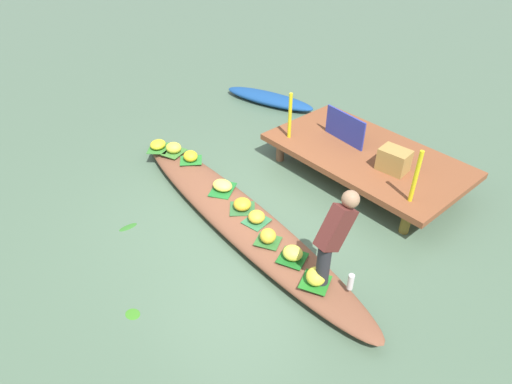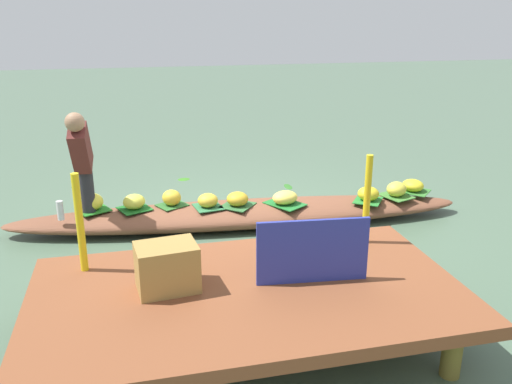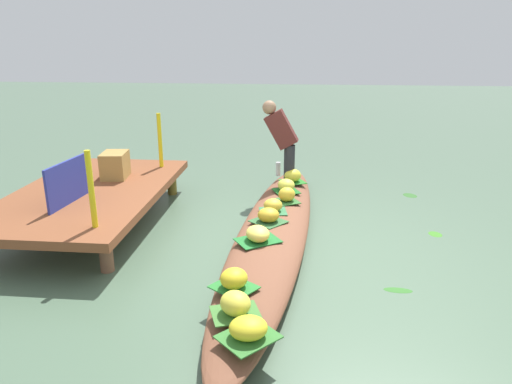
% 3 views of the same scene
% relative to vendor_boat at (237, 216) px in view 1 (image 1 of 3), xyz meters
% --- Properties ---
extents(canal_water, '(40.00, 40.00, 0.00)m').
position_rel_vendor_boat_xyz_m(canal_water, '(0.00, 0.00, -0.13)').
color(canal_water, '#4B654D').
rests_on(canal_water, ground).
extents(dock_platform, '(3.20, 1.80, 0.45)m').
position_rel_vendor_boat_xyz_m(dock_platform, '(0.44, 2.38, 0.27)').
color(dock_platform, brown).
rests_on(dock_platform, ground).
extents(vendor_boat, '(5.46, 1.19, 0.26)m').
position_rel_vendor_boat_xyz_m(vendor_boat, '(0.00, 0.00, 0.00)').
color(vendor_boat, brown).
rests_on(vendor_boat, ground).
extents(moored_boat, '(2.18, 1.13, 0.21)m').
position_rel_vendor_boat_xyz_m(moored_boat, '(-2.70, 3.10, -0.02)').
color(moored_boat, navy).
rests_on(moored_boat, ground).
extents(leaf_mat_0, '(0.44, 0.44, 0.01)m').
position_rel_vendor_boat_xyz_m(leaf_mat_0, '(1.69, -0.18, 0.13)').
color(leaf_mat_0, '#217221').
rests_on(leaf_mat_0, vendor_boat).
extents(banana_bunch_0, '(0.34, 0.34, 0.19)m').
position_rel_vendor_boat_xyz_m(banana_bunch_0, '(1.69, -0.18, 0.23)').
color(banana_bunch_0, yellow).
rests_on(banana_bunch_0, vendor_boat).
extents(leaf_mat_1, '(0.46, 0.47, 0.01)m').
position_rel_vendor_boat_xyz_m(leaf_mat_1, '(-1.51, 0.24, 0.13)').
color(leaf_mat_1, '#26782D').
rests_on(leaf_mat_1, vendor_boat).
extents(banana_bunch_1, '(0.31, 0.29, 0.17)m').
position_rel_vendor_boat_xyz_m(banana_bunch_1, '(-1.51, 0.24, 0.22)').
color(banana_bunch_1, yellow).
rests_on(banana_bunch_1, vendor_boat).
extents(leaf_mat_2, '(0.48, 0.48, 0.01)m').
position_rel_vendor_boat_xyz_m(leaf_mat_2, '(0.05, 0.06, 0.13)').
color(leaf_mat_2, '#2E6232').
rests_on(leaf_mat_2, vendor_boat).
extents(banana_bunch_2, '(0.36, 0.36, 0.16)m').
position_rel_vendor_boat_xyz_m(banana_bunch_2, '(0.05, 0.06, 0.21)').
color(banana_bunch_2, gold).
rests_on(banana_bunch_2, vendor_boat).
extents(leaf_mat_3, '(0.51, 0.51, 0.01)m').
position_rel_vendor_boat_xyz_m(leaf_mat_3, '(-2.21, 0.04, 0.13)').
color(leaf_mat_3, '#33752D').
rests_on(leaf_mat_3, vendor_boat).
extents(banana_bunch_3, '(0.31, 0.33, 0.15)m').
position_rel_vendor_boat_xyz_m(banana_bunch_3, '(-2.21, 0.04, 0.21)').
color(banana_bunch_3, yellow).
rests_on(banana_bunch_3, vendor_boat).
extents(leaf_mat_4, '(0.51, 0.54, 0.01)m').
position_rel_vendor_boat_xyz_m(leaf_mat_4, '(-0.51, 0.13, 0.13)').
color(leaf_mat_4, '#1E6D2A').
rests_on(leaf_mat_4, vendor_boat).
extents(banana_bunch_4, '(0.37, 0.33, 0.16)m').
position_rel_vendor_boat_xyz_m(banana_bunch_4, '(-0.51, 0.13, 0.21)').
color(banana_bunch_4, '#F9DD56').
rests_on(banana_bunch_4, vendor_boat).
extents(leaf_mat_5, '(0.43, 0.43, 0.01)m').
position_rel_vendor_boat_xyz_m(leaf_mat_5, '(1.23, -0.10, 0.13)').
color(leaf_mat_5, '#1A6220').
rests_on(leaf_mat_5, vendor_boat).
extents(banana_bunch_5, '(0.32, 0.31, 0.17)m').
position_rel_vendor_boat_xyz_m(banana_bunch_5, '(1.23, -0.10, 0.22)').
color(banana_bunch_5, '#E5DE48').
rests_on(banana_bunch_5, vendor_boat).
extents(leaf_mat_6, '(0.41, 0.45, 0.01)m').
position_rel_vendor_boat_xyz_m(leaf_mat_6, '(-1.92, 0.18, 0.13)').
color(leaf_mat_6, '#3D7730').
rests_on(leaf_mat_6, vendor_boat).
extents(banana_bunch_6, '(0.35, 0.34, 0.18)m').
position_rel_vendor_boat_xyz_m(banana_bunch_6, '(-1.92, 0.18, 0.22)').
color(banana_bunch_6, yellow).
rests_on(banana_bunch_6, vendor_boat).
extents(leaf_mat_7, '(0.41, 0.39, 0.01)m').
position_rel_vendor_boat_xyz_m(leaf_mat_7, '(0.80, -0.13, 0.13)').
color(leaf_mat_7, '#2E662B').
rests_on(leaf_mat_7, vendor_boat).
extents(banana_bunch_7, '(0.31, 0.31, 0.19)m').
position_rel_vendor_boat_xyz_m(banana_bunch_7, '(0.80, -0.13, 0.23)').
color(banana_bunch_7, yellow).
rests_on(banana_bunch_7, vendor_boat).
extents(leaf_mat_8, '(0.35, 0.37, 0.01)m').
position_rel_vendor_boat_xyz_m(leaf_mat_8, '(0.39, 0.03, 0.13)').
color(leaf_mat_8, '#2F7042').
rests_on(leaf_mat_8, vendor_boat).
extents(banana_bunch_8, '(0.24, 0.24, 0.16)m').
position_rel_vendor_boat_xyz_m(banana_bunch_8, '(0.39, 0.03, 0.21)').
color(banana_bunch_8, gold).
rests_on(banana_bunch_8, vendor_boat).
extents(vendor_person, '(0.22, 0.53, 1.19)m').
position_rel_vendor_boat_xyz_m(vendor_person, '(1.74, -0.01, 0.81)').
color(vendor_person, '#28282D').
rests_on(vendor_person, vendor_boat).
extents(water_bottle, '(0.07, 0.07, 0.21)m').
position_rel_vendor_boat_xyz_m(water_bottle, '(2.01, 0.05, 0.24)').
color(water_bottle, silver).
rests_on(water_bottle, vendor_boat).
extents(market_banner, '(0.85, 0.11, 0.50)m').
position_rel_vendor_boat_xyz_m(market_banner, '(-0.06, 2.38, 0.58)').
color(market_banner, '#2A3598').
rests_on(market_banner, dock_platform).
extents(railing_post_west, '(0.06, 0.06, 0.80)m').
position_rel_vendor_boat_xyz_m(railing_post_west, '(-0.76, 1.78, 0.73)').
color(railing_post_west, yellow).
rests_on(railing_post_west, dock_platform).
extents(railing_post_east, '(0.06, 0.06, 0.80)m').
position_rel_vendor_boat_xyz_m(railing_post_east, '(1.64, 1.78, 0.73)').
color(railing_post_east, yellow).
rests_on(railing_post_east, dock_platform).
extents(produce_crate, '(0.47, 0.37, 0.35)m').
position_rel_vendor_boat_xyz_m(produce_crate, '(1.02, 2.25, 0.50)').
color(produce_crate, '#A37E3F').
rests_on(produce_crate, dock_platform).
extents(drifting_plant_0, '(0.22, 0.20, 0.01)m').
position_rel_vendor_boat_xyz_m(drifting_plant_0, '(0.47, -1.97, -0.12)').
color(drifting_plant_0, '#387D20').
rests_on(drifting_plant_0, ground).
extents(drifting_plant_1, '(0.12, 0.28, 0.01)m').
position_rel_vendor_boat_xyz_m(drifting_plant_1, '(-0.96, -1.26, -0.12)').
color(drifting_plant_1, '#2E6A24').
rests_on(drifting_plant_1, ground).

